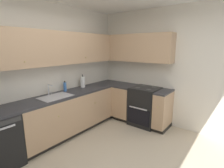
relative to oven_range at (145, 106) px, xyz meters
The scene contains 13 objects.
wall_back 2.45m from the oven_range, 142.41° to the left, with size 4.28×0.05×2.67m, color silver.
wall_right 1.01m from the oven_range, 50.38° to the right, with size 0.05×3.58×2.67m, color silver.
lower_cabinets_back 1.76m from the oven_range, 142.45° to the left, with size 2.15×0.62×0.85m.
countertop_back 1.81m from the oven_range, 142.58° to the left, with size 3.35×0.60×0.04m, color #2D2D33.
lower_cabinets_right 0.19m from the oven_range, 94.94° to the left, with size 0.62×1.34×0.85m.
countertop_right 0.46m from the oven_range, 95.81° to the left, with size 0.60×1.34×0.03m.
oven_range is the anchor object (origin of this frame).
upper_cabinets_back 2.38m from the oven_range, 142.17° to the left, with size 3.03×0.34×0.64m.
upper_cabinets_right 1.41m from the oven_range, 74.05° to the left, with size 0.32×1.89×0.64m.
sink 2.04m from the oven_range, 148.75° to the left, with size 0.60×0.40×0.10m.
faucet 2.19m from the oven_range, 143.85° to the left, with size 0.07×0.16×0.22m.
soap_bottle 1.90m from the oven_range, 136.84° to the left, with size 0.07×0.07×0.22m.
paper_towel_roll 1.59m from the oven_range, 124.29° to the left, with size 0.11×0.11×0.31m.
Camera 1 is at (-1.72, -1.38, 1.83)m, focal length 27.41 mm.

